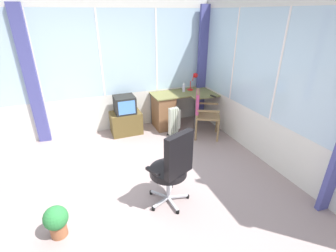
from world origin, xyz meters
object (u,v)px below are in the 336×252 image
(tv_remote, at_px, (213,96))
(office_chair, at_px, (173,165))
(wooden_armchair, at_px, (202,108))
(spray_bottle, at_px, (184,87))
(desk, at_px, (166,110))
(tv_on_stand, at_px, (126,117))
(space_heater, at_px, (175,121))
(potted_plant, at_px, (56,220))
(desk_lamp, at_px, (195,79))

(tv_remote, distance_m, office_chair, 2.52)
(wooden_armchair, bearing_deg, spray_bottle, 94.14)
(desk, xyz_separation_m, tv_remote, (0.88, -0.51, 0.36))
(spray_bottle, bearing_deg, tv_on_stand, -178.42)
(spray_bottle, xyz_separation_m, space_heater, (-0.45, -0.53, -0.55))
(office_chair, relative_size, tv_on_stand, 1.33)
(space_heater, bearing_deg, spray_bottle, 49.78)
(wooden_armchair, bearing_deg, potted_plant, -149.21)
(spray_bottle, relative_size, space_heater, 0.34)
(desk, xyz_separation_m, space_heater, (0.01, -0.47, -0.09))
(desk_lamp, relative_size, potted_plant, 0.99)
(desk_lamp, xyz_separation_m, spray_bottle, (-0.27, -0.01, -0.16))
(spray_bottle, xyz_separation_m, tv_on_stand, (-1.37, -0.04, -0.50))
(space_heater, bearing_deg, desk_lamp, 36.99)
(spray_bottle, height_order, tv_on_stand, spray_bottle)
(spray_bottle, distance_m, wooden_armchair, 0.80)
(wooden_armchair, distance_m, office_chair, 2.13)
(desk, height_order, office_chair, office_chair)
(desk_lamp, distance_m, office_chair, 2.90)
(tv_remote, xyz_separation_m, spray_bottle, (-0.43, 0.56, 0.09))
(desk_lamp, height_order, tv_remote, desk_lamp)
(tv_on_stand, bearing_deg, desk_lamp, 1.65)
(desk, height_order, wooden_armchair, wooden_armchair)
(tv_remote, bearing_deg, space_heater, 166.42)
(desk_lamp, xyz_separation_m, wooden_armchair, (-0.21, -0.76, -0.41))
(desk, bearing_deg, tv_remote, -29.85)
(tv_remote, bearing_deg, wooden_armchair, -164.36)
(spray_bottle, distance_m, office_chair, 2.74)
(tv_remote, xyz_separation_m, space_heater, (-0.88, 0.03, -0.46))
(spray_bottle, relative_size, office_chair, 0.19)
(wooden_armchair, bearing_deg, tv_on_stand, 153.35)
(tv_remote, relative_size, tv_on_stand, 0.18)
(spray_bottle, distance_m, tv_on_stand, 1.46)
(tv_remote, bearing_deg, potted_plant, -160.95)
(desk_lamp, bearing_deg, spray_bottle, -177.94)
(desk, xyz_separation_m, wooden_armchair, (0.51, -0.70, 0.21))
(desk, bearing_deg, desk_lamp, 5.17)
(office_chair, distance_m, tv_on_stand, 2.39)
(spray_bottle, bearing_deg, desk_lamp, 2.06)
(desk_lamp, xyz_separation_m, tv_remote, (0.16, -0.57, -0.25))
(tv_remote, xyz_separation_m, potted_plant, (-3.16, -1.85, -0.55))
(desk, height_order, spray_bottle, spray_bottle)
(spray_bottle, distance_m, potted_plant, 3.70)
(spray_bottle, relative_size, wooden_armchair, 0.22)
(tv_on_stand, bearing_deg, desk, -1.12)
(office_chair, xyz_separation_m, space_heater, (0.83, 1.89, -0.31))
(desk_lamp, distance_m, wooden_armchair, 0.89)
(space_heater, bearing_deg, tv_remote, -2.28)
(desk, distance_m, potted_plant, 3.28)
(wooden_armchair, relative_size, space_heater, 1.56)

